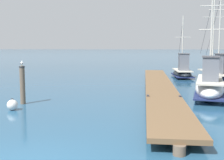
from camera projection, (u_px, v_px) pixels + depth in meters
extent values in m
cube|color=brown|center=(159.00, 86.00, 19.43)|extent=(2.63, 22.88, 0.16)
cylinder|color=brown|center=(179.00, 150.00, 8.19)|extent=(0.36, 0.36, 0.29)
cylinder|color=brown|center=(167.00, 113.00, 12.70)|extent=(0.36, 0.36, 0.29)
cylinder|color=brown|center=(161.00, 95.00, 17.20)|extent=(0.36, 0.36, 0.29)
cylinder|color=brown|center=(158.00, 85.00, 21.71)|extent=(0.36, 0.36, 0.29)
cylinder|color=brown|center=(156.00, 78.00, 26.22)|extent=(0.36, 0.36, 0.29)
cylinder|color=brown|center=(154.00, 73.00, 30.73)|extent=(0.36, 0.36, 0.29)
cube|color=#333338|center=(148.00, 96.00, 15.00)|extent=(0.13, 0.20, 0.08)
cube|color=#333338|center=(180.00, 96.00, 14.82)|extent=(0.13, 0.20, 0.08)
ellipsoid|color=navy|center=(219.00, 79.00, 22.18)|extent=(2.33, 6.37, 1.04)
cube|color=#B2AD9E|center=(219.00, 72.00, 22.13)|extent=(2.06, 5.73, 0.08)
cube|color=#565B66|center=(224.00, 64.00, 21.11)|extent=(1.01, 1.52, 1.32)
cylinder|color=#B2ADA3|center=(220.00, 32.00, 22.09)|extent=(0.11, 0.11, 5.92)
cylinder|color=#B2ADA3|center=(221.00, 10.00, 21.90)|extent=(1.74, 0.17, 0.06)
cylinder|color=#333338|center=(213.00, 29.00, 23.64)|extent=(0.22, 3.07, 4.38)
cylinder|color=#B2ADA3|center=(214.00, 29.00, 23.45)|extent=(0.11, 0.11, 6.48)
cylinder|color=#B2ADA3|center=(214.00, 17.00, 23.35)|extent=(1.74, 0.17, 0.06)
cylinder|color=#333338|center=(207.00, 26.00, 25.15)|extent=(0.24, 3.36, 4.79)
ellipsoid|color=black|center=(182.00, 74.00, 27.87)|extent=(1.57, 4.48, 0.72)
cube|color=#B2AD9E|center=(182.00, 70.00, 27.83)|extent=(1.39, 4.03, 0.08)
cube|color=#19234C|center=(182.00, 75.00, 27.89)|extent=(1.59, 4.39, 0.08)
cube|color=#565B66|center=(184.00, 62.00, 27.08)|extent=(0.84, 0.99, 1.49)
cube|color=#3D3D42|center=(184.00, 54.00, 26.99)|extent=(0.91, 1.06, 0.06)
cylinder|color=#B2ADA3|center=(183.00, 43.00, 27.76)|extent=(0.11, 0.11, 5.00)
cylinder|color=#B2ADA3|center=(183.00, 37.00, 27.70)|extent=(1.39, 0.07, 0.06)
cylinder|color=#333338|center=(181.00, 40.00, 29.06)|extent=(0.04, 2.60, 3.70)
ellipsoid|color=silver|center=(210.00, 88.00, 17.38)|extent=(2.94, 6.15, 1.07)
cube|color=#B2AD9E|center=(210.00, 79.00, 17.33)|extent=(2.62, 5.53, 0.08)
cube|color=#19234C|center=(209.00, 92.00, 17.41)|extent=(2.93, 6.04, 0.08)
cube|color=#565B66|center=(210.00, 69.00, 16.40)|extent=(1.17, 1.66, 1.29)
cube|color=#3D3D42|center=(211.00, 57.00, 16.32)|extent=(1.26, 1.79, 0.06)
cylinder|color=#B2ADA3|center=(211.00, 45.00, 17.38)|extent=(0.11, 0.11, 3.86)
cylinder|color=#B2ADA3|center=(212.00, 30.00, 17.27)|extent=(1.41, 0.39, 0.06)
cylinder|color=#333338|center=(211.00, 42.00, 18.34)|extent=(0.49, 1.96, 2.86)
cylinder|color=#B2ADA3|center=(211.00, 30.00, 18.53)|extent=(0.11, 0.11, 5.72)
cylinder|color=#B2ADA3|center=(212.00, 6.00, 18.36)|extent=(1.41, 0.39, 0.06)
cylinder|color=#333338|center=(211.00, 27.00, 19.96)|extent=(0.72, 2.89, 4.23)
cylinder|color=brown|center=(22.00, 85.00, 15.24)|extent=(0.26, 0.26, 1.96)
cylinder|color=#28282D|center=(22.00, 67.00, 15.12)|extent=(0.30, 0.30, 0.06)
cylinder|color=gold|center=(21.00, 65.00, 15.11)|extent=(0.01, 0.01, 0.07)
cylinder|color=gold|center=(22.00, 65.00, 15.12)|extent=(0.01, 0.01, 0.07)
ellipsoid|color=white|center=(22.00, 63.00, 15.10)|extent=(0.18, 0.30, 0.13)
ellipsoid|color=silver|center=(21.00, 63.00, 15.07)|extent=(0.09, 0.24, 0.09)
ellipsoid|color=#383838|center=(20.00, 63.00, 14.97)|extent=(0.04, 0.07, 0.04)
ellipsoid|color=silver|center=(23.00, 63.00, 15.09)|extent=(0.09, 0.24, 0.09)
ellipsoid|color=#383838|center=(22.00, 63.00, 14.98)|extent=(0.04, 0.07, 0.04)
cone|color=white|center=(21.00, 64.00, 14.96)|extent=(0.09, 0.09, 0.07)
sphere|color=white|center=(22.00, 62.00, 15.21)|extent=(0.08, 0.08, 0.08)
cone|color=gold|center=(22.00, 62.00, 15.26)|extent=(0.03, 0.05, 0.02)
sphere|color=silver|center=(12.00, 105.00, 13.84)|extent=(0.50, 0.50, 0.50)
torus|color=black|center=(12.00, 100.00, 13.81)|extent=(0.14, 0.02, 0.14)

